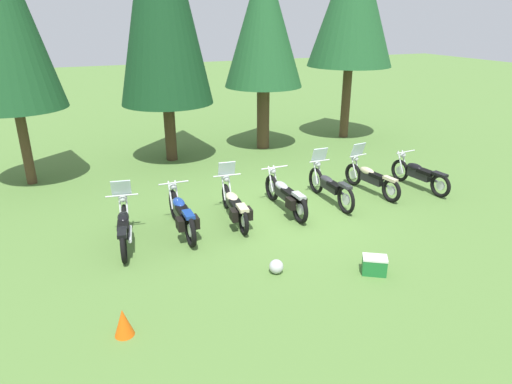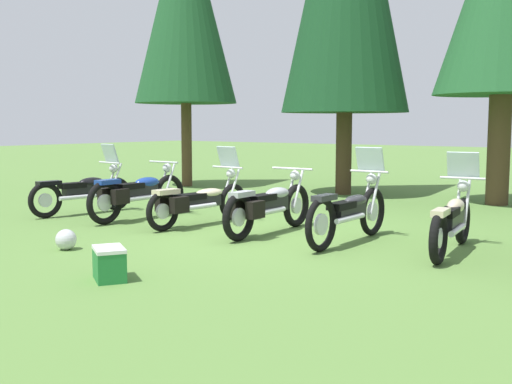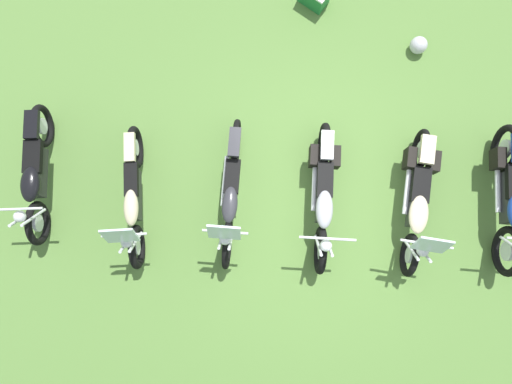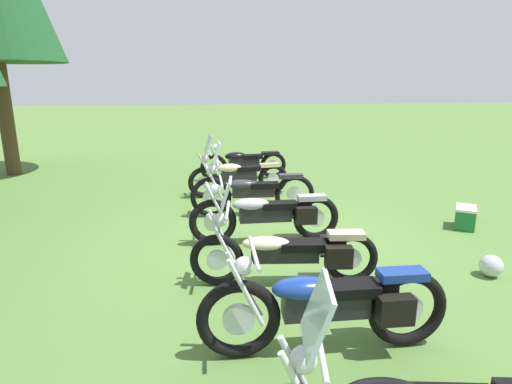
{
  "view_description": "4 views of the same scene",
  "coord_description": "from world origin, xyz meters",
  "px_view_note": "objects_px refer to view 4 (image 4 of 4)",
  "views": [
    {
      "loc": [
        -4.92,
        -9.8,
        4.85
      ],
      "look_at": [
        -0.7,
        0.45,
        0.5
      ],
      "focal_mm": 31.85,
      "sensor_mm": 36.0,
      "label": 1
    },
    {
      "loc": [
        5.66,
        -7.92,
        1.74
      ],
      "look_at": [
        0.1,
        -0.42,
        0.72
      ],
      "focal_mm": 43.84,
      "sensor_mm": 36.0,
      "label": 2
    },
    {
      "loc": [
        0.92,
        1.15,
        6.89
      ],
      "look_at": [
        0.99,
        0.18,
        0.89
      ],
      "focal_mm": 30.22,
      "sensor_mm": 36.0,
      "label": 3
    },
    {
      "loc": [
        -6.22,
        0.93,
        2.45
      ],
      "look_at": [
        0.29,
        0.21,
        0.73
      ],
      "focal_mm": 29.8,
      "sensor_mm": 36.0,
      "label": 4
    }
  ],
  "objects_px": {
    "motorcycle_1": "(329,304)",
    "picnic_cooler": "(465,217)",
    "motorcycle_4": "(251,191)",
    "motorcycle_6": "(243,162)",
    "dropped_helmet": "(491,266)",
    "motorcycle_3": "(268,214)",
    "motorcycle_2": "(287,251)",
    "motorcycle_5": "(237,175)"
  },
  "relations": [
    {
      "from": "motorcycle_1",
      "to": "motorcycle_5",
      "type": "distance_m",
      "value": 5.68
    },
    {
      "from": "motorcycle_2",
      "to": "motorcycle_5",
      "type": "xyz_separation_m",
      "value": [
        4.29,
        0.33,
        0.01
      ]
    },
    {
      "from": "motorcycle_5",
      "to": "picnic_cooler",
      "type": "distance_m",
      "value": 4.54
    },
    {
      "from": "motorcycle_2",
      "to": "motorcycle_4",
      "type": "height_order",
      "value": "motorcycle_4"
    },
    {
      "from": "dropped_helmet",
      "to": "motorcycle_3",
      "type": "bearing_deg",
      "value": 60.65
    },
    {
      "from": "motorcycle_4",
      "to": "motorcycle_5",
      "type": "height_order",
      "value": "motorcycle_4"
    },
    {
      "from": "motorcycle_3",
      "to": "dropped_helmet",
      "type": "relative_size",
      "value": 8.1
    },
    {
      "from": "motorcycle_6",
      "to": "dropped_helmet",
      "type": "bearing_deg",
      "value": 108.26
    },
    {
      "from": "picnic_cooler",
      "to": "dropped_helmet",
      "type": "xyz_separation_m",
      "value": [
        -1.8,
        0.76,
        -0.04
      ]
    },
    {
      "from": "motorcycle_2",
      "to": "motorcycle_1",
      "type": "bearing_deg",
      "value": 100.24
    },
    {
      "from": "motorcycle_2",
      "to": "motorcycle_3",
      "type": "height_order",
      "value": "motorcycle_2"
    },
    {
      "from": "dropped_helmet",
      "to": "motorcycle_1",
      "type": "bearing_deg",
      "value": 117.08
    },
    {
      "from": "picnic_cooler",
      "to": "dropped_helmet",
      "type": "relative_size",
      "value": 1.98
    },
    {
      "from": "picnic_cooler",
      "to": "dropped_helmet",
      "type": "bearing_deg",
      "value": 157.12
    },
    {
      "from": "motorcycle_3",
      "to": "motorcycle_6",
      "type": "distance_m",
      "value": 4.39
    },
    {
      "from": "motorcycle_5",
      "to": "motorcycle_6",
      "type": "relative_size",
      "value": 1.0
    },
    {
      "from": "motorcycle_1",
      "to": "motorcycle_4",
      "type": "xyz_separation_m",
      "value": [
        4.2,
        0.29,
        0.0
      ]
    },
    {
      "from": "motorcycle_4",
      "to": "motorcycle_1",
      "type": "bearing_deg",
      "value": 93.94
    },
    {
      "from": "motorcycle_1",
      "to": "motorcycle_4",
      "type": "bearing_deg",
      "value": -86.22
    },
    {
      "from": "motorcycle_4",
      "to": "motorcycle_5",
      "type": "bearing_deg",
      "value": -83.53
    },
    {
      "from": "motorcycle_1",
      "to": "motorcycle_4",
      "type": "height_order",
      "value": "motorcycle_4"
    },
    {
      "from": "motorcycle_2",
      "to": "picnic_cooler",
      "type": "distance_m",
      "value": 3.83
    },
    {
      "from": "motorcycle_6",
      "to": "dropped_helmet",
      "type": "height_order",
      "value": "motorcycle_6"
    },
    {
      "from": "motorcycle_2",
      "to": "motorcycle_5",
      "type": "distance_m",
      "value": 4.3
    },
    {
      "from": "motorcycle_3",
      "to": "motorcycle_6",
      "type": "height_order",
      "value": "motorcycle_3"
    },
    {
      "from": "motorcycle_4",
      "to": "motorcycle_6",
      "type": "distance_m",
      "value": 3.0
    },
    {
      "from": "motorcycle_3",
      "to": "motorcycle_6",
      "type": "xyz_separation_m",
      "value": [
        4.39,
        0.02,
        -0.01
      ]
    },
    {
      "from": "motorcycle_1",
      "to": "motorcycle_3",
      "type": "distance_m",
      "value": 2.81
    },
    {
      "from": "motorcycle_1",
      "to": "motorcycle_3",
      "type": "height_order",
      "value": "motorcycle_1"
    },
    {
      "from": "motorcycle_5",
      "to": "motorcycle_6",
      "type": "bearing_deg",
      "value": -107.25
    },
    {
      "from": "motorcycle_5",
      "to": "motorcycle_2",
      "type": "bearing_deg",
      "value": 86.58
    },
    {
      "from": "motorcycle_4",
      "to": "motorcycle_6",
      "type": "bearing_deg",
      "value": -91.73
    },
    {
      "from": "motorcycle_1",
      "to": "dropped_helmet",
      "type": "xyz_separation_m",
      "value": [
        1.29,
        -2.52,
        -0.33
      ]
    },
    {
      "from": "motorcycle_1",
      "to": "dropped_helmet",
      "type": "bearing_deg",
      "value": -153.1
    },
    {
      "from": "motorcycle_6",
      "to": "dropped_helmet",
      "type": "relative_size",
      "value": 7.66
    },
    {
      "from": "motorcycle_1",
      "to": "dropped_helmet",
      "type": "relative_size",
      "value": 8.11
    },
    {
      "from": "motorcycle_4",
      "to": "motorcycle_6",
      "type": "relative_size",
      "value": 1.05
    },
    {
      "from": "motorcycle_2",
      "to": "motorcycle_4",
      "type": "relative_size",
      "value": 1.0
    },
    {
      "from": "motorcycle_2",
      "to": "motorcycle_6",
      "type": "height_order",
      "value": "motorcycle_2"
    },
    {
      "from": "motorcycle_1",
      "to": "picnic_cooler",
      "type": "bearing_deg",
      "value": -136.89
    },
    {
      "from": "motorcycle_5",
      "to": "dropped_helmet",
      "type": "bearing_deg",
      "value": 116.53
    },
    {
      "from": "motorcycle_3",
      "to": "dropped_helmet",
      "type": "distance_m",
      "value": 3.11
    }
  ]
}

